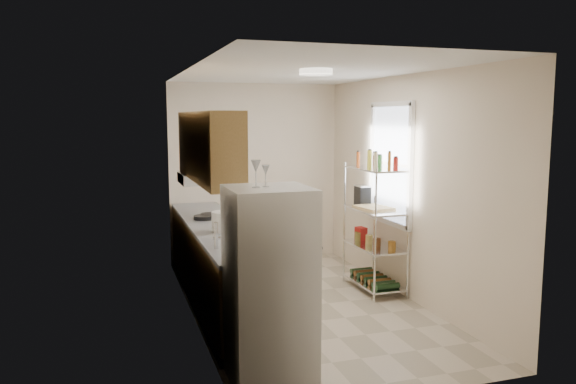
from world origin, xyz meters
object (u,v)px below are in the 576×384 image
object	(u,v)px
espresso_machine	(362,195)
frying_pan_large	(205,217)
rice_cooker	(224,222)
refrigerator	(269,285)
cutting_board	(374,208)

from	to	relation	value
espresso_machine	frying_pan_large	bearing A→B (deg)	175.45
rice_cooker	frying_pan_large	distance (m)	0.80
refrigerator	frying_pan_large	size ratio (longest dim) A/B	6.05
cutting_board	espresso_machine	xyz separation A→B (m)	(-0.00, 0.32, 0.11)
rice_cooker	cutting_board	bearing A→B (deg)	7.54
rice_cooker	espresso_machine	bearing A→B (deg)	16.70
refrigerator	cutting_board	bearing A→B (deg)	45.53
refrigerator	espresso_machine	bearing A→B (deg)	49.95
cutting_board	espresso_machine	size ratio (longest dim) A/B	1.74
cutting_board	espresso_machine	distance (m)	0.34
refrigerator	cutting_board	xyz separation A→B (m)	(1.86, 1.89, 0.24)
frying_pan_large	cutting_board	bearing A→B (deg)	-26.63
refrigerator	cutting_board	size ratio (longest dim) A/B	3.59
espresso_machine	rice_cooker	bearing A→B (deg)	-161.28
cutting_board	rice_cooker	bearing A→B (deg)	-172.46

